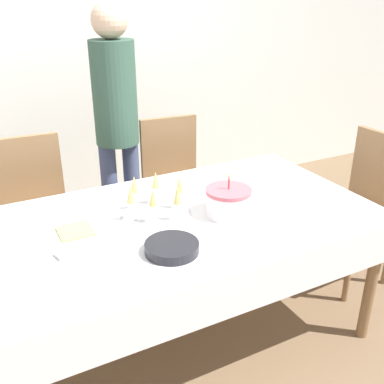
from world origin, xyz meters
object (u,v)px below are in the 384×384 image
Objects in this scene: dining_chair_far_right at (175,182)px; plate_stack_main at (172,247)px; birthday_cake at (228,202)px; champagne_tray at (156,200)px; person_standing at (116,112)px; dining_chair_far_left at (35,210)px; dining_chair_right_end at (363,203)px.

dining_chair_far_right reaches higher than plate_stack_main.
birthday_cake reaches higher than champagne_tray.
champagne_tray reaches higher than plate_stack_main.
champagne_tray is at bearing -98.07° from person_standing.
dining_chair_far_right reaches higher than birthday_cake.
plate_stack_main is (-0.39, -0.19, -0.05)m from birthday_cake.
dining_chair_far_right is 4.28× the size of birthday_cake.
dining_chair_far_left is 1.00× the size of dining_chair_far_right.
dining_chair_right_end is 1.49m from plate_stack_main.
champagne_tray is at bearing -59.26° from dining_chair_far_left.
dining_chair_right_end is 0.57× the size of person_standing.
dining_chair_far_right reaches higher than champagne_tray.
dining_chair_far_left is 2.02m from dining_chair_right_end.
dining_chair_right_end is at bearing 4.79° from birthday_cake.
champagne_tray is 0.96m from person_standing.
plate_stack_main is (0.39, -1.12, 0.23)m from dining_chair_far_left.
dining_chair_far_right is 2.77× the size of champagne_tray.
person_standing reaches higher than dining_chair_far_left.
dining_chair_far_right is at bearing 136.66° from dining_chair_right_end.
plate_stack_main is at bearing -116.07° from dining_chair_far_right.
plate_stack_main is at bearing -169.18° from dining_chair_right_end.
dining_chair_right_end reaches higher than plate_stack_main.
dining_chair_far_left is 0.57× the size of person_standing.
dining_chair_far_left is at bearing 155.20° from dining_chair_right_end.
plate_stack_main is 0.14× the size of person_standing.
person_standing reaches higher than dining_chair_right_end.
birthday_cake is 0.97× the size of plate_stack_main.
champagne_tray is (-0.31, 0.16, 0.01)m from birthday_cake.
birthday_cake is at bearing -99.62° from dining_chair_far_right.
dining_chair_far_left is 1.25m from birthday_cake.
person_standing is (0.21, 1.27, 0.27)m from plate_stack_main.
dining_chair_far_right is 1.23m from dining_chair_right_end.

